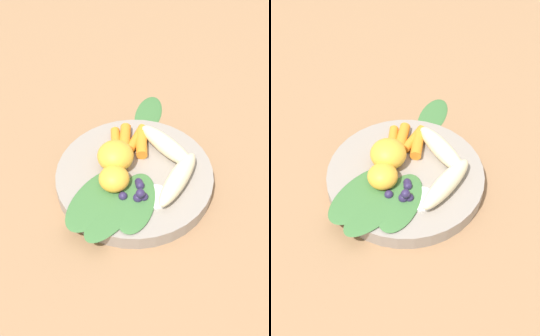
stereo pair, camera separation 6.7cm
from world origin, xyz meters
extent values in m
plane|color=#99704C|center=(0.00, 0.00, 0.00)|extent=(2.40, 2.40, 0.00)
cylinder|color=gray|center=(0.00, 0.00, 0.01)|extent=(0.23, 0.23, 0.02)
ellipsoid|color=beige|center=(-0.03, 0.06, 0.04)|extent=(0.11, 0.07, 0.03)
ellipsoid|color=beige|center=(0.04, 0.05, 0.04)|extent=(0.10, 0.10, 0.03)
ellipsoid|color=#F4A833|center=(0.02, -0.03, 0.04)|extent=(0.04, 0.04, 0.03)
ellipsoid|color=#F4A833|center=(-0.02, -0.02, 0.04)|extent=(0.05, 0.05, 0.04)
cylinder|color=orange|center=(-0.05, 0.02, 0.03)|extent=(0.05, 0.03, 0.02)
cylinder|color=orange|center=(-0.06, 0.02, 0.03)|extent=(0.05, 0.04, 0.01)
cylinder|color=orange|center=(-0.06, 0.00, 0.03)|extent=(0.06, 0.03, 0.02)
cylinder|color=orange|center=(-0.06, -0.01, 0.03)|extent=(0.06, 0.02, 0.01)
sphere|color=#2D234C|center=(0.03, -0.03, 0.03)|extent=(0.01, 0.01, 0.01)
sphere|color=#2D234C|center=(0.05, -0.01, 0.03)|extent=(0.01, 0.01, 0.01)
sphere|color=#2D234C|center=(0.04, -0.03, 0.03)|extent=(0.01, 0.01, 0.01)
sphere|color=#2D234C|center=(0.05, 0.00, 0.03)|extent=(0.01, 0.01, 0.01)
sphere|color=#2D234C|center=(0.02, 0.00, 0.03)|extent=(0.01, 0.01, 0.01)
sphere|color=#2D234C|center=(0.03, 0.00, 0.03)|extent=(0.01, 0.01, 0.01)
sphere|color=#2D234C|center=(0.03, 0.00, 0.03)|extent=(0.01, 0.01, 0.01)
sphere|color=#2D234C|center=(0.05, -0.01, 0.04)|extent=(0.01, 0.01, 0.01)
cylinder|color=white|center=(0.05, 0.02, 0.03)|extent=(0.04, 0.04, 0.00)
ellipsoid|color=#3D7038|center=(0.04, -0.06, 0.03)|extent=(0.13, 0.13, 0.00)
ellipsoid|color=#3D7038|center=(0.06, -0.04, 0.03)|extent=(0.12, 0.13, 0.00)
ellipsoid|color=#3D7038|center=(0.06, -0.01, 0.03)|extent=(0.12, 0.10, 0.00)
ellipsoid|color=#3D7038|center=(-0.15, 0.06, 0.00)|extent=(0.11, 0.08, 0.01)
camera|label=1|loc=(0.43, -0.11, 0.53)|focal=48.75mm
camera|label=2|loc=(0.45, -0.05, 0.53)|focal=48.75mm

